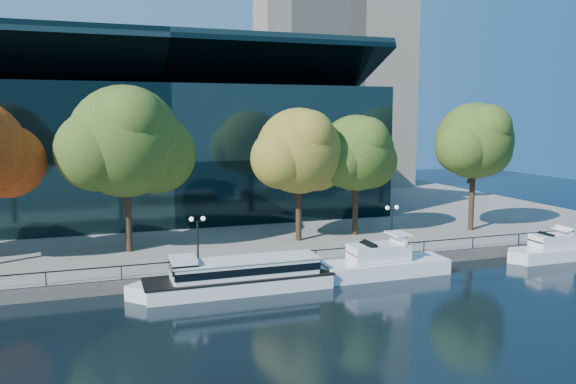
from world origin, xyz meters
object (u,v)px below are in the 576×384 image
object	(u,v)px
lamp_1	(197,230)
tree_2	(128,144)
cruiser_far	(551,249)
tour_boat	(235,275)
tree_5	(476,143)
cruiser_near	(379,263)
lamp_2	(392,218)
tree_3	(301,153)
tree_4	(358,155)

from	to	relation	value
lamp_1	tree_2	bearing A→B (deg)	122.14
cruiser_far	lamp_1	bearing A→B (deg)	173.15
tour_boat	cruiser_far	bearing A→B (deg)	-0.16
tree_2	tree_5	xyz separation A→B (m)	(33.91, -1.54, -0.31)
cruiser_near	cruiser_far	distance (m)	16.89
tree_2	lamp_2	distance (m)	23.38
tree_3	tree_4	xyz separation A→B (m)	(6.18, 0.70, -0.35)
lamp_2	lamp_1	bearing A→B (deg)	180.00
cruiser_far	lamp_2	distance (m)	14.74
cruiser_near	tree_3	size ratio (longest dim) A/B	0.93
cruiser_near	cruiser_far	world-z (taller)	cruiser_near
tree_2	lamp_1	distance (m)	10.63
tree_2	tree_5	size ratio (longest dim) A/B	1.10
tour_boat	tree_2	size ratio (longest dim) A/B	1.05
tree_2	tree_4	distance (m)	21.60
tree_2	tree_3	xyz separation A→B (m)	(15.38, -0.52, -1.04)
tree_4	lamp_2	distance (m)	8.91
tour_boat	tree_3	xyz separation A→B (m)	(8.79, 10.32, 8.07)
cruiser_near	tree_4	distance (m)	13.72
cruiser_far	lamp_1	world-z (taller)	lamp_1
tour_boat	cruiser_far	size ratio (longest dim) A/B	1.66
tree_3	tour_boat	bearing A→B (deg)	-130.44
lamp_1	lamp_2	xyz separation A→B (m)	(16.77, 0.00, 0.00)
cruiser_far	lamp_1	size ratio (longest dim) A/B	2.23
tree_4	tree_5	xyz separation A→B (m)	(12.35, -1.72, 1.08)
cruiser_far	tree_3	distance (m)	23.94
lamp_1	tree_4	bearing A→B (deg)	23.52
cruiser_far	tree_5	world-z (taller)	tree_5
cruiser_far	lamp_2	world-z (taller)	lamp_2
cruiser_far	tree_2	size ratio (longest dim) A/B	0.63
tree_5	lamp_1	distance (m)	30.51
cruiser_near	tree_2	bearing A→B (deg)	150.03
tree_3	lamp_2	xyz separation A→B (m)	(5.93, -6.71, -5.29)
cruiser_far	cruiser_near	bearing A→B (deg)	178.90
tour_boat	lamp_2	world-z (taller)	lamp_2
tree_5	lamp_1	bearing A→B (deg)	-169.04
cruiser_near	tree_4	xyz separation A→B (m)	(3.19, 10.77, 7.88)
tree_2	tree_3	world-z (taller)	tree_2
tour_boat	lamp_2	size ratio (longest dim) A/B	3.70
tree_4	lamp_1	world-z (taller)	tree_4
tour_boat	tree_3	world-z (taller)	tree_3
cruiser_near	tree_5	xyz separation A→B (m)	(15.54, 9.05, 8.96)
tree_5	lamp_1	world-z (taller)	tree_5
cruiser_far	tree_4	xyz separation A→B (m)	(-13.70, 11.10, 8.00)
tree_2	tree_3	distance (m)	15.43
tour_boat	lamp_1	distance (m)	4.99
tree_2	tree_4	size ratio (longest dim) A/B	1.21
tree_2	lamp_2	bearing A→B (deg)	-18.73
cruiser_far	tree_3	world-z (taller)	tree_3
tour_boat	cruiser_near	size ratio (longest dim) A/B	1.28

